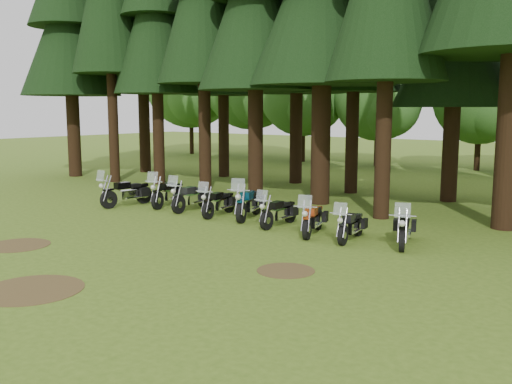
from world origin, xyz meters
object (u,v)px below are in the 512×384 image
Objects in this scene: motorcycle_2 at (191,198)px; motorcycle_7 at (351,226)px; motorcycle_0 at (126,193)px; motorcycle_6 at (313,220)px; motorcycle_3 at (219,203)px; motorcycle_5 at (279,213)px; motorcycle_4 at (249,204)px; motorcycle_1 at (168,194)px; motorcycle_8 at (404,229)px.

motorcycle_7 is at bearing -12.57° from motorcycle_2.
motorcycle_6 is at bearing 5.23° from motorcycle_0.
motorcycle_3 is at bearing 153.60° from motorcycle_6.
motorcycle_2 reaches higher than motorcycle_5.
motorcycle_3 is (4.32, 0.63, -0.05)m from motorcycle_0.
motorcycle_4 is (2.74, 0.03, 0.04)m from motorcycle_2.
motorcycle_4 is 4.55m from motorcycle_7.
motorcycle_7 is (4.46, -0.87, -0.10)m from motorcycle_4.
motorcycle_1 reaches higher than motorcycle_3.
motorcycle_2 is at bearing 162.42° from motorcycle_3.
motorcycle_1 is 7.37m from motorcycle_6.
motorcycle_1 is 1.41m from motorcycle_2.
motorcycle_8 is at bearing -18.90° from motorcycle_1.
motorcycle_0 is at bearing -179.36° from motorcycle_5.
motorcycle_4 is 1.12× the size of motorcycle_6.
motorcycle_1 reaches higher than motorcycle_7.
motorcycle_0 reaches higher than motorcycle_3.
motorcycle_0 is at bearing 161.74° from motorcycle_8.
motorcycle_5 is at bearing -14.21° from motorcycle_3.
motorcycle_4 is at bearing 155.02° from motorcycle_8.
motorcycle_5 is 1.04× the size of motorcycle_7.
motorcycle_4 is (5.51, 0.87, 0.01)m from motorcycle_0.
motorcycle_8 is (4.36, -0.07, 0.02)m from motorcycle_5.
motorcycle_3 is at bearing -22.03° from motorcycle_1.
motorcycle_2 is (2.77, 0.83, -0.02)m from motorcycle_0.
motorcycle_1 is at bearing 156.48° from motorcycle_8.
motorcycle_2 is 0.95× the size of motorcycle_4.
motorcycle_8 is (5.95, -0.52, -0.06)m from motorcycle_4.
motorcycle_1 reaches higher than motorcycle_8.
motorcycle_4 reaches higher than motorcycle_1.
motorcycle_5 is at bearing 159.05° from motorcycle_8.
motorcycle_5 is (2.78, -0.21, -0.01)m from motorcycle_3.
motorcycle_5 is at bearing -20.85° from motorcycle_1.
motorcycle_7 is (9.98, 0.00, -0.08)m from motorcycle_0.
motorcycle_3 is 5.69m from motorcycle_7.
motorcycle_3 is 1.00× the size of motorcycle_8.
motorcycle_5 is (7.11, 0.42, -0.07)m from motorcycle_0.
motorcycle_8 reaches higher than motorcycle_7.
motorcycle_6 is at bearing 170.28° from motorcycle_7.
motorcycle_4 reaches higher than motorcycle_7.
motorcycle_7 is at bearing -18.74° from motorcycle_6.
motorcycle_1 is 10.11m from motorcycle_8.
motorcycle_6 is (3.16, -0.86, -0.06)m from motorcycle_4.
motorcycle_8 is at bearing -9.17° from motorcycle_2.
motorcycle_5 is (1.59, -0.45, -0.08)m from motorcycle_4.
motorcycle_0 is 4.37m from motorcycle_3.
motorcycle_5 is at bearing 146.98° from motorcycle_6.
motorcycle_2 is at bearing 156.81° from motorcycle_8.
motorcycle_7 is at bearing -11.05° from motorcycle_5.
motorcycle_3 is (1.55, -0.21, -0.03)m from motorcycle_2.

